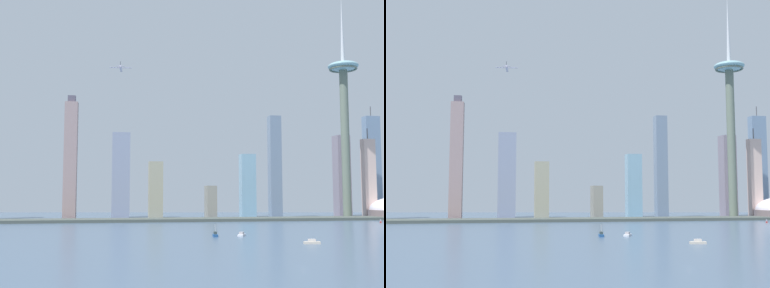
{
  "view_description": "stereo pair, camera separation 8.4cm",
  "coord_description": "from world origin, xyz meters",
  "views": [
    {
      "loc": [
        -102.41,
        -260.48,
        40.51
      ],
      "look_at": [
        8.51,
        437.7,
        109.51
      ],
      "focal_mm": 46.29,
      "sensor_mm": 36.0,
      "label": 1
    },
    {
      "loc": [
        -102.33,
        -260.49,
        40.51
      ],
      "look_at": [
        8.51,
        437.7,
        109.51
      ],
      "focal_mm": 46.29,
      "sensor_mm": 36.0,
      "label": 2
    }
  ],
  "objects": [
    {
      "name": "ground_plane",
      "position": [
        0.0,
        0.0,
        0.0
      ],
      "size": [
        6000.0,
        6000.0,
        0.0
      ],
      "primitive_type": "plane",
      "color": "#495E76"
    },
    {
      "name": "waterfront_pier",
      "position": [
        0.0,
        435.43,
        1.99
      ],
      "size": [
        837.0,
        49.97,
        3.97
      ],
      "primitive_type": "cube",
      "color": "#49514B",
      "rests_on": "ground"
    },
    {
      "name": "observation_tower",
      "position": [
        256.45,
        463.58,
        184.96
      ],
      "size": [
        47.96,
        47.96,
        360.55
      ],
      "color": "slate",
      "rests_on": "ground"
    },
    {
      "name": "skyscraper_0",
      "position": [
        -92.78,
        540.35,
        64.15
      ],
      "size": [
        14.99,
        27.67,
        128.3
      ],
      "color": "beige",
      "rests_on": "ground"
    },
    {
      "name": "skyscraper_1",
      "position": [
        -164.55,
        476.43,
        87.86
      ],
      "size": [
        18.38,
        19.26,
        181.8
      ],
      "color": "#A88A89",
      "rests_on": "ground"
    },
    {
      "name": "skyscraper_2",
      "position": [
        -33.54,
        535.5,
        32.16
      ],
      "size": [
        14.75,
        15.62,
        70.37
      ],
      "color": "#416390",
      "rests_on": "ground"
    },
    {
      "name": "skyscraper_3",
      "position": [
        310.19,
        493.52,
        63.81
      ],
      "size": [
        19.89,
        13.87,
        145.63
      ],
      "color": "beige",
      "rests_on": "ground"
    },
    {
      "name": "skyscraper_4",
      "position": [
        347.84,
        548.53,
        87.29
      ],
      "size": [
        26.79,
        16.17,
        192.51
      ],
      "color": "#6B84A1",
      "rests_on": "ground"
    },
    {
      "name": "skyscraper_6",
      "position": [
        -38.8,
        491.91,
        43.47
      ],
      "size": [
        21.41,
        16.42,
        86.94
      ],
      "color": "#AAA489",
      "rests_on": "ground"
    },
    {
      "name": "skyscraper_7",
      "position": [
        114.41,
        525.25,
        51.27
      ],
      "size": [
        23.9,
        19.8,
        102.53
      ],
      "color": "#85B0C5",
      "rests_on": "ground"
    },
    {
      "name": "skyscraper_9",
      "position": [
        -91.38,
        497.61,
        65.38
      ],
      "size": [
        26.75,
        21.68,
        130.75
      ],
      "color": "#9099B4",
      "rests_on": "ground"
    },
    {
      "name": "skyscraper_11",
      "position": [
        45.23,
        486.69,
        25.21
      ],
      "size": [
        14.96,
        26.54,
        50.42
      ],
      "color": "gray",
      "rests_on": "ground"
    },
    {
      "name": "skyscraper_12",
      "position": [
        279.51,
        526.3,
        68.14
      ],
      "size": [
        22.51,
        23.58,
        136.28
      ],
      "color": "gray",
      "rests_on": "ground"
    },
    {
      "name": "skyscraper_13",
      "position": [
        152.94,
        500.45,
        81.5
      ],
      "size": [
        18.47,
        16.55,
        162.99
      ],
      "color": "gray",
      "rests_on": "ground"
    },
    {
      "name": "boat_1",
      "position": [
        52.91,
        114.52,
        1.38
      ],
      "size": [
        13.27,
        6.0,
        3.76
      ],
      "rotation": [
        0.0,
        0.0,
        6.12
      ],
      "color": "beige",
      "rests_on": "ground"
    },
    {
      "name": "boat_3",
      "position": [
        16.22,
        192.16,
        1.31
      ],
      "size": [
        11.18,
        16.2,
        3.63
      ],
      "rotation": [
        0.0,
        0.0,
        1.13
      ],
      "color": "white",
      "rests_on": "ground"
    },
    {
      "name": "boat_4",
      "position": [
        248.13,
        353.04,
        1.7
      ],
      "size": [
        4.83,
        6.2,
        4.71
      ],
      "rotation": [
        0.0,
        0.0,
        1.02
      ],
      "color": "#A82A24",
      "rests_on": "ground"
    },
    {
      "name": "boat_5",
      "position": [
        -9.75,
        187.33,
        1.79
      ],
      "size": [
        4.57,
        10.29,
        11.08
      ],
      "rotation": [
        0.0,
        0.0,
        4.65
      ],
      "color": "#214C85",
      "rests_on": "ground"
    },
    {
      "name": "airplane",
      "position": [
        -94.46,
        423.7,
        212.66
      ],
      "size": [
        30.71,
        30.7,
        8.11
      ],
      "rotation": [
        0.0,
        0.0,
        1.51
      ],
      "color": "silver"
    }
  ]
}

